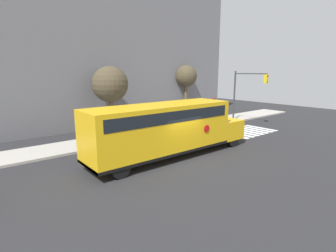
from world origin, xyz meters
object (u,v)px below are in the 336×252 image
traffic_light (245,89)px  tree_near_sidewalk (186,77)px  school_bus (166,127)px  tree_far_sidewalk (110,85)px  stop_sign (214,107)px

traffic_light → tree_near_sidewalk: tree_near_sidewalk is taller
traffic_light → tree_near_sidewalk: (-2.00, 6.20, 1.07)m
school_bus → tree_far_sidewalk: size_ratio=1.97×
tree_near_sidewalk → tree_far_sidewalk: tree_near_sidewalk is taller
traffic_light → tree_far_sidewalk: size_ratio=0.93×
tree_far_sidewalk → traffic_light: bearing=-22.8°
school_bus → tree_near_sidewalk: 14.34m
stop_sign → tree_far_sidewalk: tree_far_sidewalk is taller
school_bus → traffic_light: size_ratio=2.13×
school_bus → stop_sign: size_ratio=4.25×
school_bus → stop_sign: bearing=26.9°
traffic_light → tree_far_sidewalk: 12.75m
tree_near_sidewalk → traffic_light: bearing=-72.1°
traffic_light → tree_near_sidewalk: 6.60m
stop_sign → tree_near_sidewalk: tree_near_sidewalk is taller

